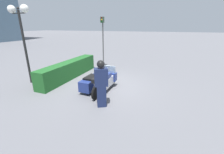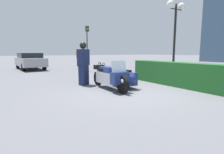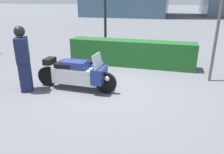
{
  "view_description": "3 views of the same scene",
  "coord_description": "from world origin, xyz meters",
  "px_view_note": "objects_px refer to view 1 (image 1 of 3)",
  "views": [
    {
      "loc": [
        -7.05,
        -3.11,
        3.09
      ],
      "look_at": [
        -0.46,
        -0.57,
        0.67
      ],
      "focal_mm": 24.0,
      "sensor_mm": 36.0,
      "label": 1
    },
    {
      "loc": [
        4.99,
        -3.89,
        1.44
      ],
      "look_at": [
        -0.03,
        -0.64,
        0.6
      ],
      "focal_mm": 28.0,
      "sensor_mm": 36.0,
      "label": 2
    },
    {
      "loc": [
        1.88,
        -5.87,
        2.61
      ],
      "look_at": [
        0.37,
        -0.4,
        0.54
      ],
      "focal_mm": 35.0,
      "sensor_mm": 36.0,
      "label": 3
    }
  ],
  "objects_px": {
    "twin_lamp_post": "(20,22)",
    "traffic_light_near": "(103,36)",
    "police_motorcycle": "(99,81)",
    "officer_rider": "(101,83)",
    "hedge_bush_curbside": "(70,70)"
  },
  "relations": [
    {
      "from": "officer_rider",
      "to": "hedge_bush_curbside",
      "type": "bearing_deg",
      "value": 23.51
    },
    {
      "from": "officer_rider",
      "to": "twin_lamp_post",
      "type": "relative_size",
      "value": 0.46
    },
    {
      "from": "officer_rider",
      "to": "twin_lamp_post",
      "type": "height_order",
      "value": "twin_lamp_post"
    },
    {
      "from": "police_motorcycle",
      "to": "twin_lamp_post",
      "type": "bearing_deg",
      "value": 97.72
    },
    {
      "from": "police_motorcycle",
      "to": "twin_lamp_post",
      "type": "xyz_separation_m",
      "value": [
        -0.47,
        4.08,
        2.79
      ]
    },
    {
      "from": "officer_rider",
      "to": "twin_lamp_post",
      "type": "bearing_deg",
      "value": 49.33
    },
    {
      "from": "twin_lamp_post",
      "to": "traffic_light_near",
      "type": "bearing_deg",
      "value": -30.39
    },
    {
      "from": "police_motorcycle",
      "to": "hedge_bush_curbside",
      "type": "relative_size",
      "value": 0.51
    },
    {
      "from": "hedge_bush_curbside",
      "to": "traffic_light_near",
      "type": "xyz_separation_m",
      "value": [
        2.83,
        -1.01,
        1.89
      ]
    },
    {
      "from": "officer_rider",
      "to": "twin_lamp_post",
      "type": "distance_m",
      "value": 5.46
    },
    {
      "from": "police_motorcycle",
      "to": "twin_lamp_post",
      "type": "relative_size",
      "value": 0.62
    },
    {
      "from": "traffic_light_near",
      "to": "police_motorcycle",
      "type": "bearing_deg",
      "value": 28.55
    },
    {
      "from": "hedge_bush_curbside",
      "to": "police_motorcycle",
      "type": "bearing_deg",
      "value": -113.06
    },
    {
      "from": "officer_rider",
      "to": "traffic_light_near",
      "type": "distance_m",
      "value": 5.97
    },
    {
      "from": "police_motorcycle",
      "to": "officer_rider",
      "type": "relative_size",
      "value": 1.33
    }
  ]
}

